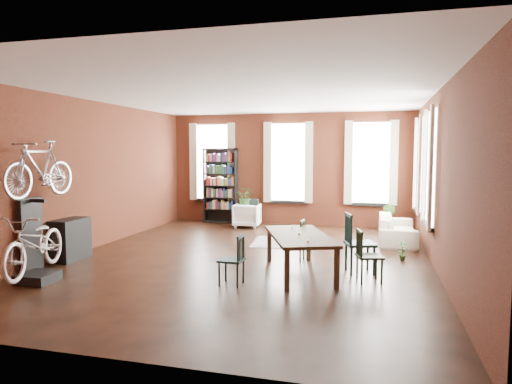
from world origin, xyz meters
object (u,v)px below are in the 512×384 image
(dining_chair_b, at_px, (295,240))
(bike_trainer, at_px, (38,278))
(dining_chair_c, at_px, (369,256))
(dining_table, at_px, (299,254))
(white_armchair, at_px, (247,214))
(bicycle_floor, at_px, (34,216))
(cream_sofa, at_px, (397,224))
(plant_stand, at_px, (246,216))
(console_table, at_px, (70,239))
(dining_chair_d, at_px, (360,243))
(bookshelf, at_px, (221,186))
(dining_chair_a, at_px, (231,260))

(dining_chair_b, height_order, bike_trainer, dining_chair_b)
(bike_trainer, bearing_deg, dining_chair_b, 33.94)
(dining_chair_c, distance_m, bike_trainer, 5.35)
(dining_table, xyz_separation_m, dining_chair_c, (1.17, -0.19, 0.08))
(white_armchair, height_order, bicycle_floor, bicycle_floor)
(dining_table, relative_size, bicycle_floor, 1.09)
(dining_table, height_order, cream_sofa, cream_sofa)
(dining_table, bearing_deg, plant_stand, 94.57)
(cream_sofa, bearing_deg, console_table, 119.33)
(dining_table, relative_size, dining_chair_b, 2.54)
(white_armchair, height_order, plant_stand, white_armchair)
(bike_trainer, xyz_separation_m, console_table, (-0.49, 1.48, 0.32))
(dining_table, relative_size, dining_chair_c, 2.39)
(dining_chair_c, bearing_deg, dining_chair_b, 35.63)
(dining_chair_b, distance_m, cream_sofa, 3.17)
(dining_table, distance_m, dining_chair_b, 0.98)
(dining_chair_c, distance_m, white_armchair, 5.81)
(dining_chair_d, xyz_separation_m, bookshelf, (-4.20, 4.77, 0.58))
(dining_table, relative_size, console_table, 2.52)
(dining_chair_d, relative_size, white_armchair, 1.44)
(dining_chair_a, height_order, plant_stand, dining_chair_a)
(dining_chair_a, bearing_deg, bicycle_floor, -76.64)
(dining_chair_c, bearing_deg, white_armchair, 19.98)
(white_armchair, relative_size, cream_sofa, 0.34)
(bookshelf, xyz_separation_m, plant_stand, (0.89, -0.35, -0.84))
(dining_chair_b, height_order, dining_chair_c, dining_chair_c)
(dining_chair_a, xyz_separation_m, white_armchair, (-1.29, 5.43, -0.04))
(dining_chair_a, height_order, bike_trainer, dining_chair_a)
(dining_chair_c, bearing_deg, plant_stand, 19.39)
(white_armchair, height_order, bike_trainer, white_armchair)
(bike_trainer, bearing_deg, white_armchair, 73.82)
(bookshelf, distance_m, plant_stand, 1.27)
(console_table, distance_m, plant_stand, 5.31)
(cream_sofa, bearing_deg, dining_chair_c, 170.79)
(dining_chair_b, bearing_deg, dining_chair_d, 67.84)
(dining_chair_a, height_order, cream_sofa, cream_sofa)
(dining_chair_c, xyz_separation_m, dining_chair_d, (-0.17, 0.53, 0.09))
(dining_chair_c, height_order, bicycle_floor, bicycle_floor)
(bike_trainer, bearing_deg, plant_stand, 75.12)
(dining_chair_b, distance_m, console_table, 4.35)
(dining_chair_d, relative_size, plant_stand, 1.98)
(dining_chair_b, height_order, dining_chair_d, dining_chair_d)
(dining_table, distance_m, white_armchair, 5.04)
(bike_trainer, relative_size, console_table, 0.66)
(cream_sofa, xyz_separation_m, console_table, (-6.23, -3.50, -0.01))
(bike_trainer, bearing_deg, bicycle_floor, 158.68)
(dining_chair_a, relative_size, console_table, 1.00)
(bicycle_floor, bearing_deg, dining_table, 7.40)
(dining_chair_c, bearing_deg, dining_table, 65.25)
(dining_chair_b, relative_size, dining_chair_d, 0.77)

